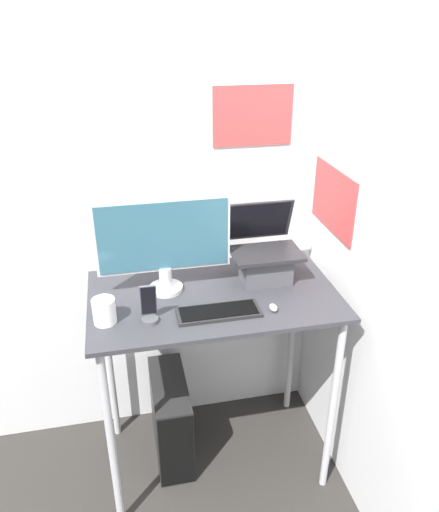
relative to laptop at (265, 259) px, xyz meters
name	(u,v)px	position (x,y,z in m)	size (l,w,h in m)	color
ground_plane	(228,510)	(-0.25, -0.40, -1.10)	(12.00, 12.00, 0.00)	#2D2B28
wall_back	(196,196)	(-0.25, 0.33, 0.20)	(6.00, 0.06, 2.60)	silver
wall_side_right	(392,248)	(0.37, -0.40, 0.20)	(0.06, 6.00, 2.60)	silver
desk	(214,319)	(-0.25, -0.08, -0.24)	(1.08, 0.64, 0.99)	#333338
laptop	(265,259)	(0.00, 0.00, 0.00)	(0.31, 0.27, 0.34)	#4C4C51
monitor	(164,244)	(-0.45, 0.00, 0.12)	(0.57, 0.15, 0.42)	silver
keyboard	(219,312)	(-0.26, -0.24, -0.09)	(0.34, 0.13, 0.02)	black
mouse	(273,308)	(-0.04, -0.26, -0.09)	(0.03, 0.05, 0.02)	#99999E
cell_phone	(149,310)	(-0.54, -0.23, -0.05)	(0.07, 0.07, 0.17)	#4C4C51
computer_tower	(171,418)	(-0.46, 0.01, -0.87)	(0.17, 0.46, 0.45)	black
mug	(104,311)	(-0.71, -0.20, -0.05)	(0.09, 0.09, 0.10)	white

